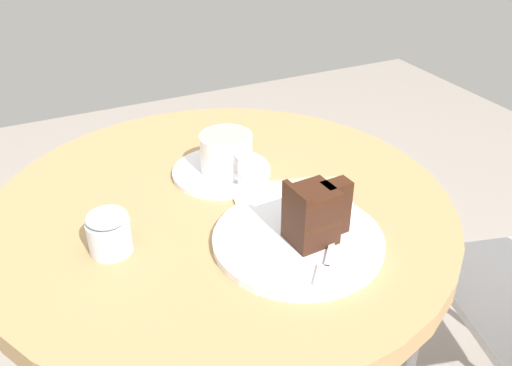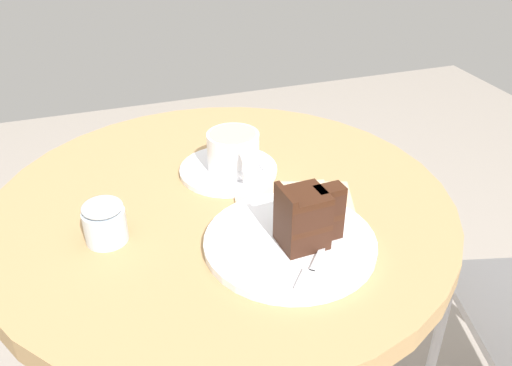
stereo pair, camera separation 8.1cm
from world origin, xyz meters
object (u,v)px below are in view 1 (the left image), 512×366
napkin (295,207)px  coffee_cup (227,153)px  cake_plate (298,240)px  sugar_pot (109,232)px  saucer (222,172)px  cake_slice (315,214)px  teaspoon (246,162)px  fork (329,257)px

napkin → coffee_cup: bearing=-158.2°
cake_plate → sugar_pot: 0.26m
coffee_cup → cake_plate: 0.22m
saucer → cake_slice: bearing=9.7°
napkin → teaspoon: bearing=-173.5°
coffee_cup → napkin: (0.14, 0.05, -0.04)m
cake_slice → coffee_cup: bearing=-171.9°
teaspoon → sugar_pot: bearing=-94.2°
coffee_cup → fork: 0.27m
teaspoon → cake_plate: 0.22m
cake_plate → fork: (0.06, 0.01, 0.01)m
teaspoon → fork: bearing=-32.4°
saucer → cake_slice: cake_slice is taller
napkin → sugar_pot: (-0.02, -0.27, 0.03)m
cake_slice → napkin: (-0.09, 0.02, -0.05)m
cake_plate → napkin: size_ratio=1.12×
teaspoon → cake_slice: cake_slice is taller
sugar_pot → cake_slice: bearing=66.9°
coffee_cup → sugar_pot: size_ratio=1.84×
saucer → sugar_pot: sugar_pot is taller
coffee_cup → teaspoon: size_ratio=1.32×
cake_plate → sugar_pot: sugar_pot is taller
coffee_cup → teaspoon: coffee_cup is taller
cake_slice → sugar_pot: (-0.11, -0.25, -0.02)m
saucer → napkin: size_ratio=0.78×
cake_plate → coffee_cup: bearing=-175.8°
teaspoon → cake_slice: bearing=-31.8°
fork → napkin: 0.14m
coffee_cup → teaspoon: 0.05m
sugar_pot → coffee_cup: bearing=118.3°
saucer → napkin: (0.14, 0.06, -0.00)m
fork → sugar_pot: 0.29m
napkin → sugar_pot: bearing=-93.6°
cake_plate → cake_slice: 0.05m
teaspoon → cake_plate: bearing=-36.1°
napkin → cake_plate: bearing=-26.5°
teaspoon → cake_plate: teaspoon is taller
teaspoon → napkin: size_ratio=0.42×
saucer → napkin: bearing=23.5°
teaspoon → fork: (0.28, -0.01, 0.00)m
sugar_pot → teaspoon: bearing=116.2°
saucer → coffee_cup: size_ratio=1.41×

